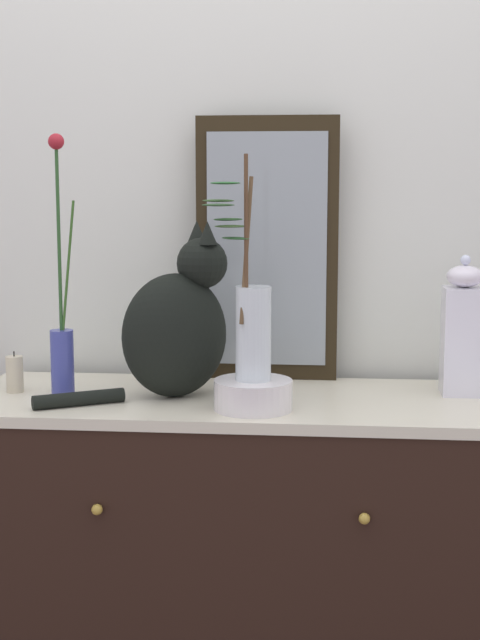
% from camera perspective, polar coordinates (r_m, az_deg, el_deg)
% --- Properties ---
extents(wall_back, '(4.40, 0.08, 2.60)m').
position_cam_1_polar(wall_back, '(2.40, 0.72, 6.69)').
color(wall_back, silver).
rests_on(wall_back, ground_plane).
extents(sideboard, '(1.27, 0.49, 0.88)m').
position_cam_1_polar(sideboard, '(2.28, -0.00, -15.63)').
color(sideboard, black).
rests_on(sideboard, ground_plane).
extents(mirror_leaning, '(0.35, 0.03, 0.65)m').
position_cam_1_polar(mirror_leaning, '(2.30, 1.68, 4.38)').
color(mirror_leaning, black).
rests_on(mirror_leaning, sideboard).
extents(cat_sitting, '(0.44, 0.30, 0.41)m').
position_cam_1_polar(cat_sitting, '(2.12, -3.91, -0.35)').
color(cat_sitting, black).
rests_on(cat_sitting, sideboard).
extents(vase_slim_green, '(0.07, 0.05, 0.60)m').
position_cam_1_polar(vase_slim_green, '(2.16, -10.96, -1.00)').
color(vase_slim_green, '#3B4294').
rests_on(vase_slim_green, sideboard).
extents(bowl_porcelain, '(0.17, 0.17, 0.07)m').
position_cam_1_polar(bowl_porcelain, '(2.01, 0.82, -4.64)').
color(bowl_porcelain, silver).
rests_on(bowl_porcelain, sideboard).
extents(vase_glass_clear, '(0.15, 0.10, 0.49)m').
position_cam_1_polar(vase_glass_clear, '(1.99, 0.70, -0.13)').
color(vase_glass_clear, silver).
rests_on(vase_glass_clear, bowl_porcelain).
extents(jar_lidded_porcelain, '(0.09, 0.09, 0.33)m').
position_cam_1_polar(jar_lidded_porcelain, '(2.20, 13.63, -0.70)').
color(jar_lidded_porcelain, white).
rests_on(jar_lidded_porcelain, sideboard).
extents(candle_pillar, '(0.04, 0.04, 0.10)m').
position_cam_1_polar(candle_pillar, '(2.24, -13.78, -3.28)').
color(candle_pillar, beige).
rests_on(candle_pillar, sideboard).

